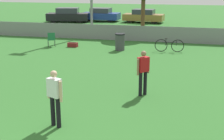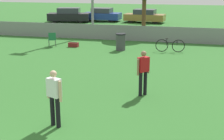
% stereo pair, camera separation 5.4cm
% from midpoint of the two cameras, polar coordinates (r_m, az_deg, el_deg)
% --- Properties ---
extents(fence_backline, '(25.76, 0.07, 1.21)m').
position_cam_midpoint_polar(fence_backline, '(22.44, 3.81, 6.73)').
color(fence_backline, gray).
rests_on(fence_backline, ground_plane).
extents(player_defender_red, '(0.43, 0.46, 1.66)m').
position_cam_midpoint_polar(player_defender_red, '(11.26, 5.87, 0.01)').
color(player_defender_red, black).
rests_on(player_defender_red, ground_plane).
extents(player_receiver_white, '(0.53, 0.36, 1.66)m').
position_cam_midpoint_polar(player_receiver_white, '(8.89, -10.33, -4.43)').
color(player_receiver_white, black).
rests_on(player_receiver_white, ground_plane).
extents(folding_chair_sideline, '(0.64, 0.64, 0.93)m').
position_cam_midpoint_polar(folding_chair_sideline, '(20.63, -10.82, 5.67)').
color(folding_chair_sideline, '#333338').
rests_on(folding_chair_sideline, ground_plane).
extents(bicycle_sideline, '(1.73, 0.44, 0.81)m').
position_cam_midpoint_polar(bicycle_sideline, '(19.03, 10.65, 4.43)').
color(bicycle_sideline, black).
rests_on(bicycle_sideline, ground_plane).
extents(trash_bin, '(0.60, 0.60, 1.04)m').
position_cam_midpoint_polar(trash_bin, '(19.18, 1.67, 5.17)').
color(trash_bin, '#3F3F44').
rests_on(trash_bin, ground_plane).
extents(gear_bag_sideline, '(0.62, 0.34, 0.31)m').
position_cam_midpoint_polar(gear_bag_sideline, '(20.43, -6.99, 4.61)').
color(gear_bag_sideline, maroon).
rests_on(gear_bag_sideline, ground_plane).
extents(parked_car_dark, '(4.64, 2.63, 1.50)m').
position_cam_midpoint_polar(parked_car_dark, '(34.08, -7.83, 9.88)').
color(parked_car_dark, black).
rests_on(parked_car_dark, ground_plane).
extents(parked_car_blue, '(4.05, 1.92, 1.43)m').
position_cam_midpoint_polar(parked_car_blue, '(34.59, -1.77, 10.08)').
color(parked_car_blue, black).
rests_on(parked_car_blue, ground_plane).
extents(parked_car_tan, '(4.31, 2.13, 1.39)m').
position_cam_midpoint_polar(parked_car_tan, '(33.43, 6.05, 9.79)').
color(parked_car_tan, black).
rests_on(parked_car_tan, ground_plane).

